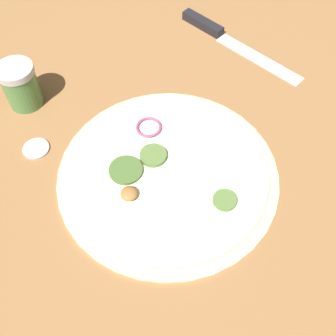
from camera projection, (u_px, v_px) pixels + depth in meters
name	position (u px, v px, depth m)	size (l,w,h in m)	color
ground_plane	(168.00, 175.00, 0.61)	(3.00, 3.00, 0.00)	olive
pizza	(167.00, 172.00, 0.61)	(0.34, 0.34, 0.03)	beige
knife	(218.00, 33.00, 0.79)	(0.17, 0.26, 0.02)	silver
spice_jar	(21.00, 85.00, 0.67)	(0.06, 0.06, 0.08)	#4C7F42
loose_cap	(35.00, 149.00, 0.64)	(0.04, 0.04, 0.01)	#B2B2B7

